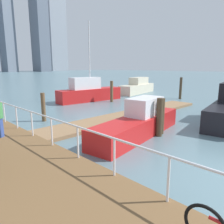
% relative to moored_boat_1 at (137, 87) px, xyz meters
% --- Properties ---
extents(ground_plane, '(300.00, 300.00, 0.00)m').
position_rel_moored_boat_1_xyz_m(ground_plane, '(-14.68, 3.90, -0.77)').
color(ground_plane, slate).
extents(floating_dock, '(14.64, 2.00, 0.18)m').
position_rel_moored_boat_1_xyz_m(floating_dock, '(-10.86, -7.98, -0.68)').
color(floating_dock, '#93704C').
rests_on(floating_dock, ground_plane).
extents(boardwalk_railing, '(0.06, 29.54, 1.08)m').
position_rel_moored_boat_1_xyz_m(boardwalk_railing, '(-17.83, -5.30, 0.47)').
color(boardwalk_railing, white).
rests_on(boardwalk_railing, boardwalk).
extents(dock_piling_0, '(0.26, 0.26, 2.23)m').
position_rel_moored_boat_1_xyz_m(dock_piling_0, '(-0.83, -6.34, 0.35)').
color(dock_piling_0, '#473826').
rests_on(dock_piling_0, ground_plane).
extents(dock_piling_1, '(0.30, 0.30, 1.85)m').
position_rel_moored_boat_1_xyz_m(dock_piling_1, '(-12.98, -11.73, 0.16)').
color(dock_piling_1, '#473826').
rests_on(dock_piling_1, ground_plane).
extents(dock_piling_2, '(0.28, 0.28, 1.99)m').
position_rel_moored_boat_1_xyz_m(dock_piling_2, '(-7.28, -2.72, 0.23)').
color(dock_piling_2, brown).
rests_on(dock_piling_2, ground_plane).
extents(dock_piling_3, '(0.25, 0.25, 1.75)m').
position_rel_moored_boat_1_xyz_m(dock_piling_3, '(-15.50, -5.09, 0.11)').
color(dock_piling_3, brown).
rests_on(dock_piling_3, ground_plane).
extents(dock_piling_4, '(0.24, 0.24, 1.79)m').
position_rel_moored_boat_1_xyz_m(dock_piling_4, '(-12.56, -11.60, 0.13)').
color(dock_piling_4, brown).
rests_on(dock_piling_4, ground_plane).
extents(moored_boat_1, '(6.81, 2.95, 1.97)m').
position_rel_moored_boat_1_xyz_m(moored_boat_1, '(0.00, 0.00, 0.00)').
color(moored_boat_1, beige).
rests_on(moored_boat_1, ground_plane).
extents(moored_boat_2, '(6.51, 2.43, 1.80)m').
position_rel_moored_boat_1_xyz_m(moored_boat_2, '(-13.53, -10.97, -0.13)').
color(moored_boat_2, red).
rests_on(moored_boat_2, ground_plane).
extents(moored_boat_3, '(6.76, 2.03, 7.41)m').
position_rel_moored_boat_1_xyz_m(moored_boat_3, '(-8.47, -0.79, 0.13)').
color(moored_boat_3, red).
rests_on(moored_boat_3, ground_plane).
extents(skyline_tower_5, '(7.84, 10.01, 55.69)m').
position_rel_moored_boat_1_xyz_m(skyline_tower_5, '(32.54, 131.38, 27.08)').
color(skyline_tower_5, slate).
rests_on(skyline_tower_5, ground_plane).
extents(skyline_tower_6, '(8.02, 14.15, 82.15)m').
position_rel_moored_boat_1_xyz_m(skyline_tower_6, '(50.82, 123.57, 40.31)').
color(skyline_tower_6, slate).
rests_on(skyline_tower_6, ground_plane).
extents(skyline_tower_7, '(13.99, 6.50, 64.73)m').
position_rel_moored_boat_1_xyz_m(skyline_tower_7, '(72.55, 137.89, 31.59)').
color(skyline_tower_7, '#8C939E').
rests_on(skyline_tower_7, ground_plane).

